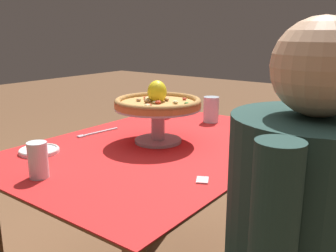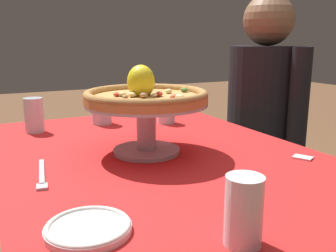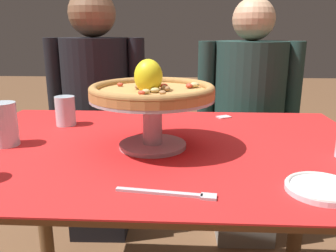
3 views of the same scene
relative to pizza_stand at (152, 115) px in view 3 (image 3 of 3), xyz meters
The scene contains 10 objects.
dining_table 0.20m from the pizza_stand, 49.57° to the left, with size 1.24×0.86×0.71m.
pizza_stand is the anchor object (origin of this frame).
pizza 0.07m from the pizza_stand, 120.80° to the right, with size 0.35×0.35×0.10m.
water_glass_back_left 0.40m from the pizza_stand, 145.81° to the left, with size 0.07×0.07×0.10m.
water_glass_side_left 0.43m from the pizza_stand, behind, with size 0.08×0.08×0.13m.
side_plate 0.47m from the pizza_stand, 35.28° to the right, with size 0.15×0.15×0.02m.
dinner_fork 0.32m from the pizza_stand, 77.39° to the right, with size 0.21×0.05×0.01m.
sugar_packet 0.44m from the pizza_stand, 56.53° to the left, with size 0.05×0.04×0.01m, color beige.
diner_left 0.83m from the pizza_stand, 115.69° to the left, with size 0.48×0.33×1.22m.
diner_right 0.85m from the pizza_stand, 61.14° to the left, with size 0.49×0.35×1.18m.
Camera 3 is at (0.07, -0.97, 1.03)m, focal length 37.04 mm.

